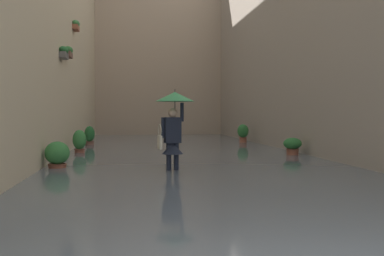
{
  "coord_description": "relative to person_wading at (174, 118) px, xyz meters",
  "views": [
    {
      "loc": [
        1.72,
        3.0,
        1.51
      ],
      "look_at": [
        0.3,
        -8.07,
        1.15
      ],
      "focal_mm": 44.61,
      "sensor_mm": 36.0,
      "label": 1
    }
  ],
  "objects": [
    {
      "name": "potted_plant_near_right",
      "position": [
        2.72,
        -5.29,
        -0.88
      ],
      "size": [
        0.46,
        0.46,
        0.93
      ],
      "color": "brown",
      "rests_on": "ground_plane"
    },
    {
      "name": "building_facade_far",
      "position": [
        -0.73,
        -19.11,
        4.6
      ],
      "size": [
        11.33,
        1.8,
        11.99
      ],
      "primitive_type": "cube",
      "color": "tan",
      "rests_on": "ground_plane"
    },
    {
      "name": "flood_water",
      "position": [
        -0.73,
        -5.04,
        -1.31
      ],
      "size": [
        8.53,
        32.34,
        0.16
      ],
      "primitive_type": "cube",
      "color": "slate",
      "rests_on": "ground_plane"
    },
    {
      "name": "person_wading",
      "position": [
        0.0,
        0.0,
        0.0
      ],
      "size": [
        0.93,
        0.93,
        2.07
      ],
      "color": "black",
      "rests_on": "ground_plane"
    },
    {
      "name": "potted_plant_far_right",
      "position": [
        2.72,
        -9.21,
        -0.89
      ],
      "size": [
        0.42,
        0.42,
        0.95
      ],
      "color": "brown",
      "rests_on": "ground_plane"
    },
    {
      "name": "potted_plant_near_left",
      "position": [
        -4.05,
        -9.97,
        -0.82
      ],
      "size": [
        0.51,
        0.51,
        0.99
      ],
      "color": "#9E563D",
      "rests_on": "ground_plane"
    },
    {
      "name": "ground_plane",
      "position": [
        -0.73,
        -5.04,
        -1.39
      ],
      "size": [
        65.85,
        65.85,
        0.0
      ],
      "primitive_type": "plane",
      "color": "gray"
    },
    {
      "name": "potted_plant_mid_left",
      "position": [
        -4.15,
        -3.58,
        -0.97
      ],
      "size": [
        0.59,
        0.59,
        0.71
      ],
      "color": "brown",
      "rests_on": "ground_plane"
    },
    {
      "name": "potted_plant_mid_right",
      "position": [
        2.79,
        -0.87,
        -0.95
      ],
      "size": [
        0.61,
        0.61,
        0.81
      ],
      "color": "brown",
      "rests_on": "ground_plane"
    }
  ]
}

